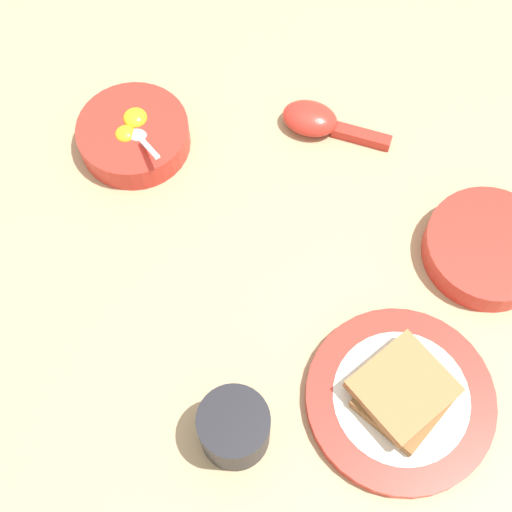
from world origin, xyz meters
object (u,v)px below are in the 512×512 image
at_px(egg_bowl, 134,135).
at_px(toast_sandwich, 405,392).
at_px(soup_spoon, 318,121).
at_px(drinking_cup, 234,428).
at_px(congee_bowl, 488,248).
at_px(toast_plate, 400,399).

distance_m(egg_bowl, toast_sandwich, 0.48).
bearing_deg(toast_sandwich, egg_bowl, -38.22).
height_order(toast_sandwich, soup_spoon, toast_sandwich).
xyz_separation_m(toast_sandwich, drinking_cup, (0.18, 0.07, 0.01)).
xyz_separation_m(egg_bowl, congee_bowl, (-0.47, 0.10, -0.00)).
xyz_separation_m(toast_plate, drinking_cup, (0.18, 0.07, 0.03)).
bearing_deg(drinking_cup, egg_bowl, -61.42).
bearing_deg(soup_spoon, drinking_cup, 84.59).
xyz_separation_m(egg_bowl, drinking_cup, (-0.20, 0.37, 0.02)).
height_order(egg_bowl, toast_plate, egg_bowl).
xyz_separation_m(toast_sandwich, soup_spoon, (0.14, -0.36, -0.02)).
distance_m(soup_spoon, drinking_cup, 0.44).
xyz_separation_m(egg_bowl, soup_spoon, (-0.24, -0.07, -0.01)).
bearing_deg(soup_spoon, congee_bowl, 145.04).
height_order(soup_spoon, drinking_cup, drinking_cup).
xyz_separation_m(toast_plate, toast_sandwich, (-0.00, -0.00, 0.03)).
relative_size(toast_plate, congee_bowl, 1.37).
height_order(toast_plate, drinking_cup, drinking_cup).
bearing_deg(congee_bowl, toast_plate, 65.62).
xyz_separation_m(toast_plate, soup_spoon, (0.14, -0.36, 0.01)).
height_order(soup_spoon, congee_bowl, congee_bowl).
relative_size(egg_bowl, drinking_cup, 1.92).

